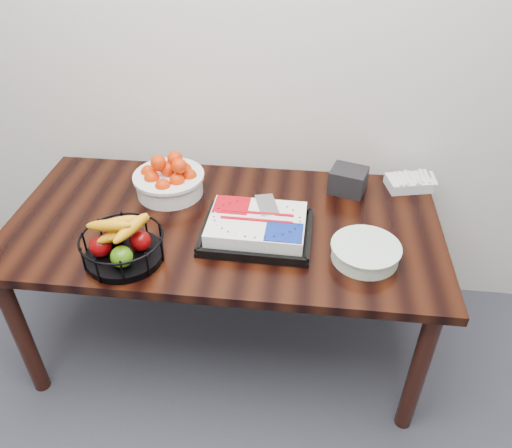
# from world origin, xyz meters

# --- Properties ---
(table) EXTENTS (1.80, 0.90, 0.75)m
(table) POSITION_xyz_m (0.00, 2.00, 0.66)
(table) COLOR black
(table) RESTS_ON ground
(cake_tray) EXTENTS (0.44, 0.35, 0.09)m
(cake_tray) POSITION_xyz_m (0.15, 1.92, 0.79)
(cake_tray) COLOR black
(cake_tray) RESTS_ON table
(tangerine_bowl) EXTENTS (0.31, 0.31, 0.20)m
(tangerine_bowl) POSITION_xyz_m (-0.27, 2.18, 0.84)
(tangerine_bowl) COLOR white
(tangerine_bowl) RESTS_ON table
(fruit_basket) EXTENTS (0.31, 0.31, 0.17)m
(fruit_basket) POSITION_xyz_m (-0.33, 1.72, 0.82)
(fruit_basket) COLOR black
(fruit_basket) RESTS_ON table
(plate_stack) EXTENTS (0.26, 0.26, 0.06)m
(plate_stack) POSITION_xyz_m (0.57, 1.82, 0.78)
(plate_stack) COLOR white
(plate_stack) RESTS_ON table
(fork_bag) EXTENTS (0.22, 0.17, 0.06)m
(fork_bag) POSITION_xyz_m (0.80, 2.35, 0.78)
(fork_bag) COLOR silver
(fork_bag) RESTS_ON table
(napkin_box) EXTENTS (0.19, 0.17, 0.11)m
(napkin_box) POSITION_xyz_m (0.52, 2.29, 0.81)
(napkin_box) COLOR black
(napkin_box) RESTS_ON table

